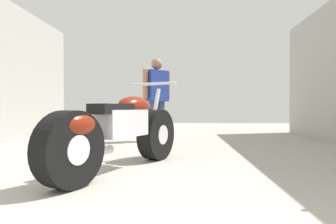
# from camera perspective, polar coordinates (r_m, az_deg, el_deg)

# --- Properties ---
(ground_plane) EXTENTS (16.75, 16.75, 0.00)m
(ground_plane) POSITION_cam_1_polar(r_m,az_deg,el_deg) (3.85, -0.91, -8.88)
(ground_plane) COLOR #A8A399
(motorcycle_maroon_cruiser) EXTENTS (1.04, 1.96, 0.96)m
(motorcycle_maroon_cruiser) POSITION_cam_1_polar(r_m,az_deg,el_deg) (2.92, -9.68, -3.95)
(motorcycle_maroon_cruiser) COLOR black
(motorcycle_maroon_cruiser) RESTS_ON ground_plane
(mechanic_in_blue) EXTENTS (0.54, 0.51, 1.61)m
(mechanic_in_blue) POSITION_cam_1_polar(r_m,az_deg,el_deg) (5.48, -2.27, 3.54)
(mechanic_in_blue) COLOR #384766
(mechanic_in_blue) RESTS_ON ground_plane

